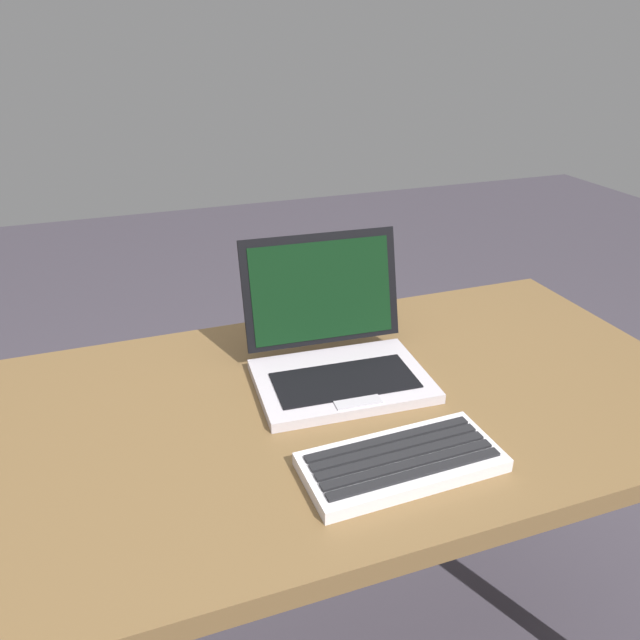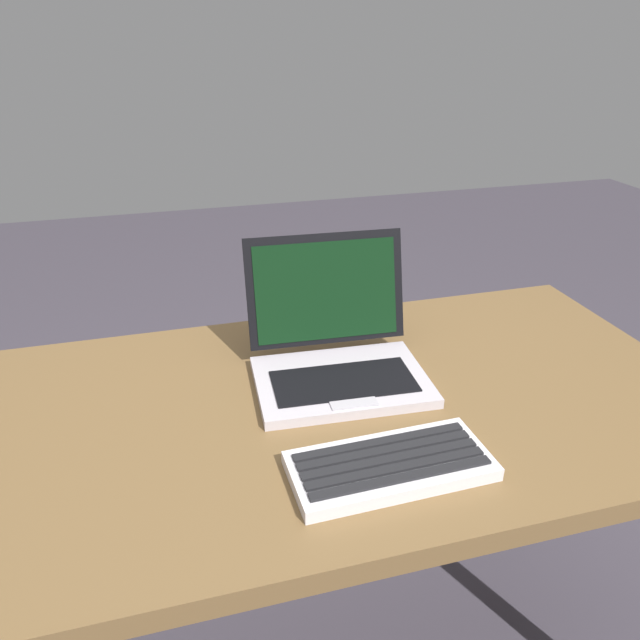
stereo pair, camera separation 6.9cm
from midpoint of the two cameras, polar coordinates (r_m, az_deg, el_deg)
The scene contains 3 objects.
desk at distance 1.12m, azimuth 1.44°, elevation -11.38°, with size 1.42×0.71×0.76m.
laptop_front at distance 1.12m, azimuth 3.31°, elevation -2.98°, with size 0.32×0.29×0.24m.
external_keyboard at distance 0.93m, azimuth 8.81°, elevation -13.37°, with size 0.30×0.14×0.03m.
Camera 2 is at (-0.23, -0.86, 1.36)m, focal length 34.10 mm.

